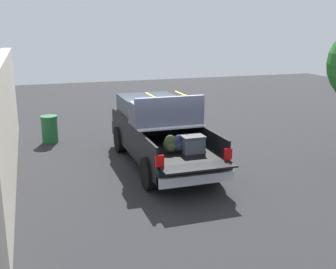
% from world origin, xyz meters
% --- Properties ---
extents(ground_plane, '(40.00, 40.00, 0.00)m').
position_xyz_m(ground_plane, '(0.00, 0.00, 0.00)').
color(ground_plane, '#262628').
extents(pickup_truck, '(6.05, 2.06, 2.23)m').
position_xyz_m(pickup_truck, '(0.38, -0.00, 0.98)').
color(pickup_truck, black).
rests_on(pickup_truck, ground_plane).
extents(building_facade, '(11.32, 0.36, 3.25)m').
position_xyz_m(building_facade, '(0.56, 4.33, 1.63)').
color(building_facade, beige).
rests_on(building_facade, ground_plane).
extents(trash_can, '(0.60, 0.60, 0.98)m').
position_xyz_m(trash_can, '(3.67, 3.05, 0.50)').
color(trash_can, '#1E592D').
rests_on(trash_can, ground_plane).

